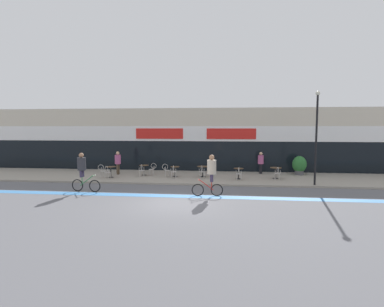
{
  "coord_description": "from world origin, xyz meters",
  "views": [
    {
      "loc": [
        2.41,
        -13.88,
        3.65
      ],
      "look_at": [
        0.28,
        5.38,
        1.94
      ],
      "focal_mm": 28.0,
      "sensor_mm": 36.0,
      "label": 1
    }
  ],
  "objects_px": {
    "bistro_table_1": "(144,168)",
    "cafe_chair_1_side": "(152,168)",
    "cyclist_1": "(211,171)",
    "planter_pot": "(299,165)",
    "bistro_table_3": "(203,169)",
    "cyclist_0": "(83,169)",
    "pedestrian_near_end": "(261,161)",
    "cafe_chair_0_side": "(102,170)",
    "cafe_chair_0_near": "(107,171)",
    "bistro_table_4": "(239,171)",
    "cafe_chair_5_near": "(277,172)",
    "pedestrian_far_end": "(118,161)",
    "bistro_table_2": "(175,170)",
    "cafe_chair_3_near": "(202,171)",
    "cafe_chair_1_near": "(142,169)",
    "bistro_table_0": "(111,170)",
    "bistro_table_5": "(276,171)",
    "lamp_post": "(316,132)",
    "cafe_chair_2_side": "(166,169)",
    "cafe_chair_2_near": "(174,171)",
    "cafe_chair_4_near": "(239,173)"
  },
  "relations": [
    {
      "from": "bistro_table_1",
      "to": "cafe_chair_1_side",
      "type": "bearing_deg",
      "value": -0.02
    },
    {
      "from": "cyclist_1",
      "to": "planter_pot",
      "type": "bearing_deg",
      "value": -136.25
    },
    {
      "from": "bistro_table_3",
      "to": "planter_pot",
      "type": "bearing_deg",
      "value": 13.3
    },
    {
      "from": "cyclist_0",
      "to": "pedestrian_near_end",
      "type": "distance_m",
      "value": 12.77
    },
    {
      "from": "cafe_chair_0_side",
      "to": "cyclist_1",
      "type": "relative_size",
      "value": 0.41
    },
    {
      "from": "cafe_chair_0_near",
      "to": "bistro_table_4",
      "type": "bearing_deg",
      "value": -75.7
    },
    {
      "from": "cafe_chair_1_side",
      "to": "cafe_chair_5_near",
      "type": "relative_size",
      "value": 1.0
    },
    {
      "from": "pedestrian_far_end",
      "to": "cafe_chair_1_side",
      "type": "bearing_deg",
      "value": -176.15
    },
    {
      "from": "cafe_chair_0_near",
      "to": "cafe_chair_1_side",
      "type": "xyz_separation_m",
      "value": [
        2.69,
        1.83,
        0.0
      ]
    },
    {
      "from": "bistro_table_2",
      "to": "pedestrian_far_end",
      "type": "distance_m",
      "value": 4.5
    },
    {
      "from": "cafe_chair_0_near",
      "to": "planter_pot",
      "type": "height_order",
      "value": "planter_pot"
    },
    {
      "from": "pedestrian_near_end",
      "to": "cafe_chair_5_near",
      "type": "bearing_deg",
      "value": -90.41
    },
    {
      "from": "bistro_table_2",
      "to": "cafe_chair_0_side",
      "type": "bearing_deg",
      "value": -170.51
    },
    {
      "from": "cafe_chair_5_near",
      "to": "pedestrian_far_end",
      "type": "xyz_separation_m",
      "value": [
        -11.45,
        1.25,
        0.5
      ]
    },
    {
      "from": "cafe_chair_3_near",
      "to": "cafe_chair_1_near",
      "type": "bearing_deg",
      "value": 94.15
    },
    {
      "from": "bistro_table_0",
      "to": "cyclist_0",
      "type": "height_order",
      "value": "cyclist_0"
    },
    {
      "from": "bistro_table_5",
      "to": "pedestrian_far_end",
      "type": "xyz_separation_m",
      "value": [
        -11.45,
        0.62,
        0.47
      ]
    },
    {
      "from": "cafe_chair_3_near",
      "to": "planter_pot",
      "type": "relative_size",
      "value": 0.65
    },
    {
      "from": "cafe_chair_1_near",
      "to": "lamp_post",
      "type": "distance_m",
      "value": 11.83
    },
    {
      "from": "bistro_table_2",
      "to": "bistro_table_4",
      "type": "distance_m",
      "value": 4.49
    },
    {
      "from": "bistro_table_1",
      "to": "planter_pot",
      "type": "bearing_deg",
      "value": 7.34
    },
    {
      "from": "cafe_chair_2_side",
      "to": "bistro_table_3",
      "type": "bearing_deg",
      "value": -3.02
    },
    {
      "from": "bistro_table_2",
      "to": "cafe_chair_2_near",
      "type": "xyz_separation_m",
      "value": [
        0.0,
        -0.63,
        0.01
      ]
    },
    {
      "from": "cafe_chair_0_side",
      "to": "bistro_table_4",
      "type": "bearing_deg",
      "value": -1.72
    },
    {
      "from": "cyclist_0",
      "to": "bistro_table_4",
      "type": "bearing_deg",
      "value": 31.74
    },
    {
      "from": "cafe_chair_5_near",
      "to": "cyclist_1",
      "type": "xyz_separation_m",
      "value": [
        -4.22,
        -4.62,
        0.69
      ]
    },
    {
      "from": "cafe_chair_0_side",
      "to": "lamp_post",
      "type": "distance_m",
      "value": 14.37
    },
    {
      "from": "bistro_table_2",
      "to": "cafe_chair_4_near",
      "type": "xyz_separation_m",
      "value": [
        4.46,
        -1.11,
        0.01
      ]
    },
    {
      "from": "bistro_table_0",
      "to": "bistro_table_5",
      "type": "xyz_separation_m",
      "value": [
        11.44,
        0.81,
        -0.0
      ]
    },
    {
      "from": "planter_pot",
      "to": "cafe_chair_1_side",
      "type": "bearing_deg",
      "value": -172.24
    },
    {
      "from": "bistro_table_0",
      "to": "cafe_chair_4_near",
      "type": "relative_size",
      "value": 0.85
    },
    {
      "from": "bistro_table_0",
      "to": "cafe_chair_2_side",
      "type": "height_order",
      "value": "cafe_chair_2_side"
    },
    {
      "from": "cafe_chair_1_near",
      "to": "bistro_table_2",
      "type": "bearing_deg",
      "value": -88.48
    },
    {
      "from": "cafe_chair_0_side",
      "to": "cafe_chair_1_side",
      "type": "height_order",
      "value": "same"
    },
    {
      "from": "cafe_chair_1_side",
      "to": "cafe_chair_4_near",
      "type": "xyz_separation_m",
      "value": [
        6.2,
        -1.47,
        0.0
      ]
    },
    {
      "from": "cafe_chair_1_near",
      "to": "cafe_chair_5_near",
      "type": "xyz_separation_m",
      "value": [
        9.38,
        -0.39,
        0.0
      ]
    },
    {
      "from": "bistro_table_1",
      "to": "cafe_chair_0_near",
      "type": "xyz_separation_m",
      "value": [
        -2.07,
        -1.83,
        -0.01
      ]
    },
    {
      "from": "bistro_table_0",
      "to": "lamp_post",
      "type": "bearing_deg",
      "value": -5.47
    },
    {
      "from": "cafe_chair_1_near",
      "to": "cafe_chair_0_side",
      "type": "bearing_deg",
      "value": 97.51
    },
    {
      "from": "cafe_chair_5_near",
      "to": "lamp_post",
      "type": "distance_m",
      "value": 3.68
    },
    {
      "from": "cafe_chair_5_near",
      "to": "planter_pot",
      "type": "relative_size",
      "value": 0.65
    },
    {
      "from": "cafe_chair_0_near",
      "to": "cyclist_0",
      "type": "xyz_separation_m",
      "value": [
        -0.02,
        -3.47,
        0.66
      ]
    },
    {
      "from": "cafe_chair_3_near",
      "to": "cafe_chair_4_near",
      "type": "distance_m",
      "value": 2.58
    },
    {
      "from": "bistro_table_0",
      "to": "cyclist_0",
      "type": "relative_size",
      "value": 0.35
    },
    {
      "from": "bistro_table_5",
      "to": "cafe_chair_1_side",
      "type": "distance_m",
      "value": 8.77
    },
    {
      "from": "bistro_table_1",
      "to": "cafe_chair_1_near",
      "type": "bearing_deg",
      "value": -89.43
    },
    {
      "from": "cafe_chair_3_near",
      "to": "planter_pot",
      "type": "xyz_separation_m",
      "value": [
        7.07,
        2.29,
        0.2
      ]
    },
    {
      "from": "bistro_table_4",
      "to": "cyclist_1",
      "type": "relative_size",
      "value": 0.33
    },
    {
      "from": "cafe_chair_3_near",
      "to": "bistro_table_0",
      "type": "bearing_deg",
      "value": 100.2
    },
    {
      "from": "bistro_table_2",
      "to": "pedestrian_near_end",
      "type": "bearing_deg",
      "value": 18.21
    }
  ]
}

